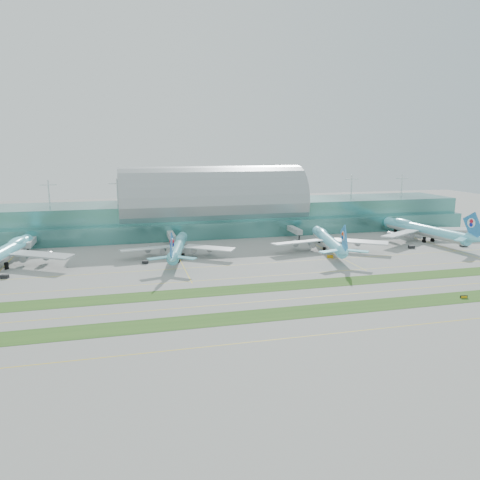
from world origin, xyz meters
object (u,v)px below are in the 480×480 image
object	(u,v)px
terminal	(213,211)
airliner_b	(178,246)
airliner_a	(2,253)
taxiway_sign_east	(464,297)
airliner_c	(328,240)
airliner_d	(423,229)

from	to	relation	value
terminal	airliner_b	world-z (taller)	terminal
airliner_a	taxiway_sign_east	size ratio (longest dim) A/B	28.77
airliner_a	terminal	bearing A→B (deg)	39.39
airliner_c	taxiway_sign_east	size ratio (longest dim) A/B	26.00
airliner_b	taxiway_sign_east	bearing A→B (deg)	-31.94
airliner_c	airliner_d	xyz separation A→B (m)	(67.50, 12.23, 0.68)
terminal	taxiway_sign_east	bearing A→B (deg)	-67.49
terminal	taxiway_sign_east	xyz separation A→B (m)	(65.48, -157.98, -13.65)
terminal	airliner_b	distance (m)	72.69
airliner_b	taxiway_sign_east	distance (m)	133.48
airliner_a	taxiway_sign_east	distance (m)	201.41
airliner_b	taxiway_sign_east	world-z (taller)	airliner_b
airliner_c	taxiway_sign_east	world-z (taller)	airliner_c
airliner_c	airliner_b	bearing A→B (deg)	-172.69
airliner_c	airliner_d	size ratio (longest dim) A/B	0.90
airliner_c	airliner_d	bearing A→B (deg)	21.74
airliner_b	airliner_c	size ratio (longest dim) A/B	0.93
terminal	airliner_d	distance (m)	131.56
terminal	airliner_c	xyz separation A→B (m)	(49.83, -71.26, -8.12)
airliner_b	taxiway_sign_east	size ratio (longest dim) A/B	24.08
airliner_a	airliner_b	bearing A→B (deg)	9.22
airliner_a	airliner_c	bearing A→B (deg)	7.29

